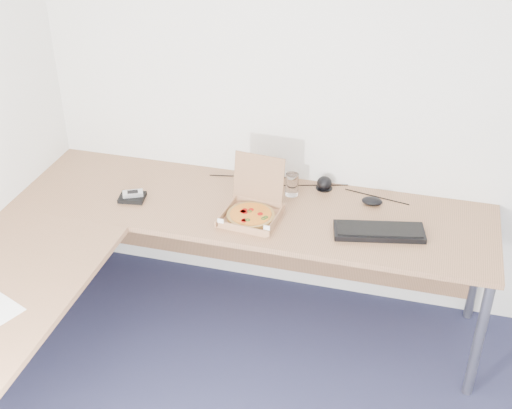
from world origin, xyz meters
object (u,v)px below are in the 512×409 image
(keyboard, at_px, (379,232))
(wallet, at_px, (132,197))
(drinking_glass, at_px, (292,184))
(desk, at_px, (165,247))
(pizza_box, at_px, (252,212))

(keyboard, xyz_separation_m, wallet, (-1.30, -0.01, -0.00))
(drinking_glass, distance_m, keyboard, 0.56)
(desk, bearing_deg, drinking_glass, 50.37)
(drinking_glass, bearing_deg, desk, -129.63)
(pizza_box, distance_m, drinking_glass, 0.31)
(drinking_glass, height_order, wallet, drinking_glass)
(drinking_glass, relative_size, wallet, 0.93)
(pizza_box, distance_m, wallet, 0.66)
(drinking_glass, relative_size, keyboard, 0.28)
(keyboard, bearing_deg, wallet, 168.59)
(wallet, bearing_deg, drinking_glass, 9.22)
(desk, xyz_separation_m, wallet, (-0.31, 0.33, 0.04))
(pizza_box, bearing_deg, keyboard, 7.05)
(drinking_glass, bearing_deg, wallet, -161.58)
(keyboard, height_order, wallet, keyboard)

